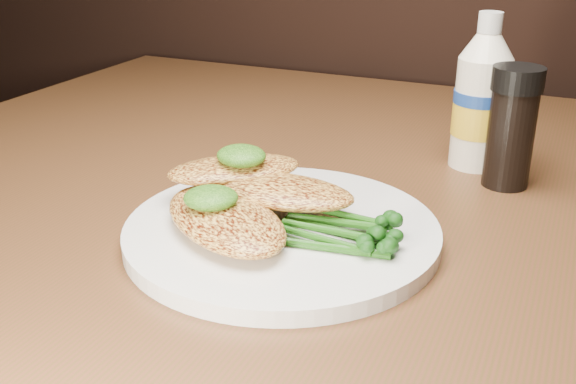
% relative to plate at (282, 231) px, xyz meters
% --- Properties ---
extents(plate, '(0.26, 0.26, 0.01)m').
position_rel_plate_xyz_m(plate, '(0.00, 0.00, 0.00)').
color(plate, white).
rests_on(plate, dining_table).
extents(chicken_front, '(0.16, 0.15, 0.02)m').
position_rel_plate_xyz_m(chicken_front, '(-0.03, -0.03, 0.02)').
color(chicken_front, '#EEB24B').
rests_on(chicken_front, plate).
extents(chicken_mid, '(0.13, 0.07, 0.02)m').
position_rel_plate_xyz_m(chicken_mid, '(-0.01, 0.02, 0.03)').
color(chicken_mid, '#EEB24B').
rests_on(chicken_mid, plate).
extents(chicken_back, '(0.13, 0.12, 0.02)m').
position_rel_plate_xyz_m(chicken_back, '(-0.06, 0.03, 0.03)').
color(chicken_back, '#EEB24B').
rests_on(chicken_back, plate).
extents(pesto_front, '(0.05, 0.05, 0.02)m').
position_rel_plate_xyz_m(pesto_front, '(-0.05, -0.03, 0.03)').
color(pesto_front, black).
rests_on(pesto_front, chicken_front).
extents(pesto_back, '(0.05, 0.05, 0.02)m').
position_rel_plate_xyz_m(pesto_back, '(-0.05, 0.03, 0.05)').
color(pesto_back, black).
rests_on(pesto_back, chicken_back).
extents(broccolini_bundle, '(0.14, 0.12, 0.02)m').
position_rel_plate_xyz_m(broccolini_bundle, '(0.05, -0.01, 0.02)').
color(broccolini_bundle, '#1D5111').
rests_on(broccolini_bundle, plate).
extents(mayo_bottle, '(0.07, 0.07, 0.16)m').
position_rel_plate_xyz_m(mayo_bottle, '(0.12, 0.24, 0.07)').
color(mayo_bottle, white).
rests_on(mayo_bottle, dining_table).
extents(pepper_grinder, '(0.06, 0.06, 0.12)m').
position_rel_plate_xyz_m(pepper_grinder, '(0.15, 0.19, 0.05)').
color(pepper_grinder, black).
rests_on(pepper_grinder, dining_table).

